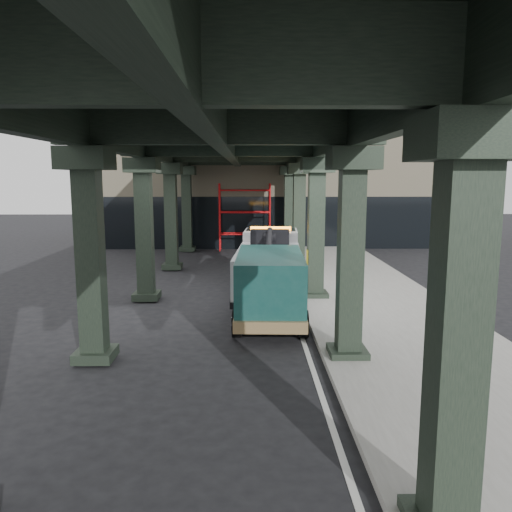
{
  "coord_description": "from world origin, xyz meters",
  "views": [
    {
      "loc": [
        0.25,
        -15.38,
        4.32
      ],
      "look_at": [
        0.49,
        1.33,
        1.7
      ],
      "focal_mm": 35.0,
      "sensor_mm": 36.0,
      "label": 1
    }
  ],
  "objects": [
    {
      "name": "lane_stripe",
      "position": [
        1.7,
        2.0,
        0.01
      ],
      "size": [
        0.12,
        38.0,
        0.01
      ],
      "primitive_type": "cube",
      "color": "silver",
      "rests_on": "ground"
    },
    {
      "name": "building",
      "position": [
        2.0,
        20.0,
        4.0
      ],
      "size": [
        22.0,
        10.0,
        8.0
      ],
      "primitive_type": "cube",
      "color": "#C6B793",
      "rests_on": "ground"
    },
    {
      "name": "scaffolding",
      "position": [
        0.0,
        14.64,
        2.11
      ],
      "size": [
        3.08,
        0.88,
        4.0
      ],
      "color": "red",
      "rests_on": "ground"
    },
    {
      "name": "towed_van",
      "position": [
        0.88,
        -0.57,
        1.13
      ],
      "size": [
        2.25,
        5.27,
        2.11
      ],
      "rotation": [
        0.0,
        0.0,
        -0.03
      ],
      "color": "#113F3B",
      "rests_on": "ground"
    },
    {
      "name": "ground",
      "position": [
        0.0,
        0.0,
        0.0
      ],
      "size": [
        90.0,
        90.0,
        0.0
      ],
      "primitive_type": "plane",
      "color": "black",
      "rests_on": "ground"
    },
    {
      "name": "sidewalk",
      "position": [
        4.5,
        2.0,
        0.07
      ],
      "size": [
        5.0,
        40.0,
        0.15
      ],
      "primitive_type": "cube",
      "color": "gray",
      "rests_on": "ground"
    },
    {
      "name": "tow_truck",
      "position": [
        1.02,
        2.97,
        1.22
      ],
      "size": [
        2.66,
        7.77,
        2.51
      ],
      "rotation": [
        0.0,
        0.0,
        -0.07
      ],
      "color": "black",
      "rests_on": "ground"
    },
    {
      "name": "viaduct",
      "position": [
        -0.4,
        2.0,
        5.46
      ],
      "size": [
        7.4,
        32.0,
        6.4
      ],
      "color": "black",
      "rests_on": "ground"
    }
  ]
}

